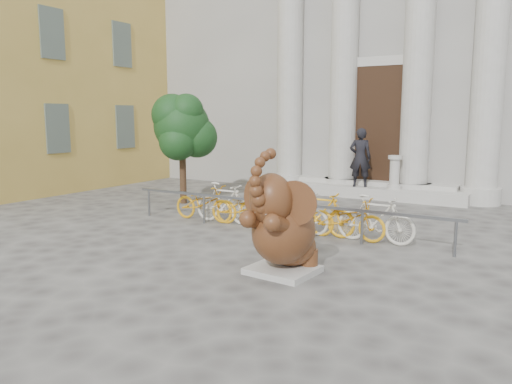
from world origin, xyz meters
The scene contains 9 objects.
ground centered at (0.00, 0.00, 0.00)m, with size 80.00×80.00×0.00m, color #474442.
classical_building centered at (0.00, 14.93, 5.98)m, with size 22.00×10.70×12.00m.
entrance_steps centered at (0.00, 9.40, 0.18)m, with size 6.00×1.20×0.36m, color #A8A59E.
ochre_building centered at (-13.00, 6.00, 6.00)m, with size 8.00×14.00×12.00m, color gold.
elephant_statue centered at (1.21, 0.86, 0.76)m, with size 1.40×1.60×2.10m.
bike_rack centered at (-0.29, 3.65, 0.50)m, with size 8.00×0.53×1.00m.
tree centered at (-4.48, 5.35, 2.26)m, with size 1.87×1.71×3.25m.
pedestrian centered at (-0.30, 9.05, 1.30)m, with size 0.68×0.45×1.87m, color black.
balustrade_post centered at (0.80, 9.10, 0.84)m, with size 0.42×0.42×1.04m.
Camera 1 is at (4.94, -6.27, 2.61)m, focal length 35.00 mm.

